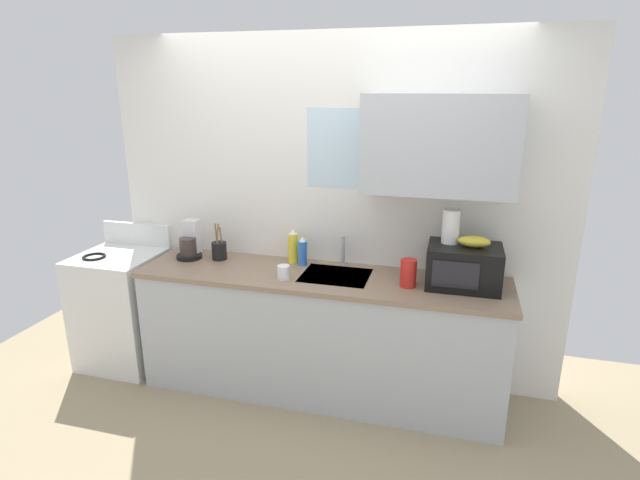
% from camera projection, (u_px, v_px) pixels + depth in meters
% --- Properties ---
extents(kitchen_wall_assembly, '(3.32, 0.42, 2.50)m').
position_uv_depth(kitchen_wall_assembly, '(350.00, 202.00, 3.58)').
color(kitchen_wall_assembly, white).
rests_on(kitchen_wall_assembly, ground).
extents(counter_unit, '(2.55, 0.63, 0.90)m').
position_uv_depth(counter_unit, '(320.00, 333.00, 3.59)').
color(counter_unit, '#B2B7BC').
rests_on(counter_unit, ground).
extents(sink_faucet, '(0.03, 0.03, 0.22)m').
position_uv_depth(sink_faucet, '(343.00, 251.00, 3.62)').
color(sink_faucet, '#B2B5BA').
rests_on(sink_faucet, counter_unit).
extents(stove_range, '(0.60, 0.60, 1.08)m').
position_uv_depth(stove_range, '(123.00, 308.00, 4.00)').
color(stove_range, white).
rests_on(stove_range, ground).
extents(microwave, '(0.46, 0.35, 0.27)m').
position_uv_depth(microwave, '(464.00, 266.00, 3.22)').
color(microwave, black).
rests_on(microwave, counter_unit).
extents(banana_bunch, '(0.20, 0.11, 0.07)m').
position_uv_depth(banana_bunch, '(474.00, 242.00, 3.16)').
color(banana_bunch, gold).
rests_on(banana_bunch, microwave).
extents(paper_towel_roll, '(0.11, 0.11, 0.22)m').
position_uv_depth(paper_towel_roll, '(451.00, 226.00, 3.23)').
color(paper_towel_roll, white).
rests_on(paper_towel_roll, microwave).
extents(coffee_maker, '(0.19, 0.21, 0.28)m').
position_uv_depth(coffee_maker, '(190.00, 244.00, 3.79)').
color(coffee_maker, black).
rests_on(coffee_maker, counter_unit).
extents(dish_soap_bottle_blue, '(0.07, 0.07, 0.21)m').
position_uv_depth(dish_soap_bottle_blue, '(303.00, 252.00, 3.62)').
color(dish_soap_bottle_blue, blue).
rests_on(dish_soap_bottle_blue, counter_unit).
extents(dish_soap_bottle_yellow, '(0.07, 0.07, 0.25)m').
position_uv_depth(dish_soap_bottle_yellow, '(293.00, 247.00, 3.67)').
color(dish_soap_bottle_yellow, yellow).
rests_on(dish_soap_bottle_yellow, counter_unit).
extents(cereal_canister, '(0.10, 0.10, 0.18)m').
position_uv_depth(cereal_canister, '(408.00, 273.00, 3.23)').
color(cereal_canister, red).
rests_on(cereal_canister, counter_unit).
extents(mug_white, '(0.08, 0.08, 0.09)m').
position_uv_depth(mug_white, '(284.00, 272.00, 3.37)').
color(mug_white, white).
rests_on(mug_white, counter_unit).
extents(utensil_crock, '(0.11, 0.11, 0.28)m').
position_uv_depth(utensil_crock, '(219.00, 250.00, 3.75)').
color(utensil_crock, black).
rests_on(utensil_crock, counter_unit).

